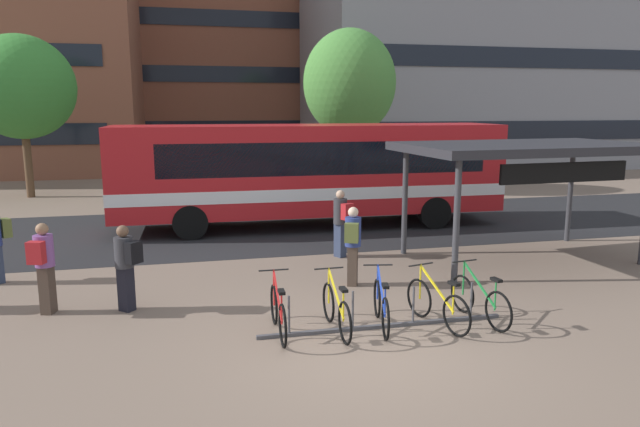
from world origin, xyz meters
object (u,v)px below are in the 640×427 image
at_px(commuter_black_pack_2, 126,262).
at_px(commuter_olive_pack_3, 353,241).
at_px(parked_bicycle_red_0, 278,313).
at_px(commuter_red_pack_1, 341,219).
at_px(parked_bicycle_blue_2, 381,306).
at_px(parked_bicycle_green_4, 480,300).
at_px(city_bus, 308,171).
at_px(parked_bicycle_yellow_1, 336,310).
at_px(commuter_red_pack_0, 44,262).
at_px(transit_shelter, 526,151).
at_px(street_tree_1, 349,83).
at_px(street_tree_0, 21,87).
at_px(parked_bicycle_yellow_3, 437,305).

distance_m(commuter_black_pack_2, commuter_olive_pack_3, 4.53).
distance_m(parked_bicycle_red_0, commuter_red_pack_1, 5.24).
xyz_separation_m(parked_bicycle_blue_2, parked_bicycle_green_4, (1.79, -0.11, 0.00)).
xyz_separation_m(city_bus, parked_bicycle_blue_2, (-0.59, -8.68, -1.39)).
bearing_deg(parked_bicycle_yellow_1, commuter_red_pack_0, 66.36).
height_order(parked_bicycle_red_0, commuter_red_pack_0, commuter_red_pack_0).
bearing_deg(city_bus, transit_shelter, 130.86).
distance_m(parked_bicycle_green_4, commuter_red_pack_0, 7.85).
bearing_deg(street_tree_1, city_bus, -114.96).
xyz_separation_m(commuter_black_pack_2, street_tree_0, (-5.24, 15.37, 3.59)).
relative_size(parked_bicycle_yellow_1, parked_bicycle_green_4, 1.01).
height_order(commuter_black_pack_2, commuter_olive_pack_3, commuter_olive_pack_3).
height_order(commuter_red_pack_0, street_tree_0, street_tree_0).
height_order(parked_bicycle_yellow_3, street_tree_1, street_tree_1).
relative_size(city_bus, parked_bicycle_green_4, 7.06).
distance_m(parked_bicycle_red_0, parked_bicycle_blue_2, 1.77).
bearing_deg(commuter_red_pack_1, parked_bicycle_yellow_3, 157.55).
relative_size(city_bus, commuter_black_pack_2, 7.43).
distance_m(parked_bicycle_green_4, transit_shelter, 5.29).
xyz_separation_m(city_bus, commuter_red_pack_1, (-0.01, -3.94, -0.79)).
bearing_deg(transit_shelter, commuter_olive_pack_3, -169.64).
bearing_deg(commuter_red_pack_0, street_tree_1, -18.40).
distance_m(city_bus, commuter_red_pack_0, 9.20).
relative_size(parked_bicycle_green_4, transit_shelter, 0.28).
distance_m(parked_bicycle_yellow_3, commuter_red_pack_0, 7.08).
xyz_separation_m(parked_bicycle_green_4, commuter_black_pack_2, (-6.10, 1.98, 0.55)).
bearing_deg(transit_shelter, city_bus, 126.36).
xyz_separation_m(transit_shelter, street_tree_1, (-0.80, 12.61, 2.09)).
bearing_deg(commuter_red_pack_0, parked_bicycle_yellow_1, -96.28).
height_order(transit_shelter, commuter_olive_pack_3, transit_shelter).
bearing_deg(parked_bicycle_green_4, street_tree_0, 24.56).
distance_m(commuter_red_pack_0, street_tree_1, 17.57).
bearing_deg(city_bus, commuter_red_pack_0, 47.61).
bearing_deg(commuter_red_pack_0, parked_bicycle_green_4, -89.58).
relative_size(city_bus, street_tree_0, 1.82).
bearing_deg(parked_bicycle_yellow_1, commuter_black_pack_2, 60.77).
relative_size(commuter_black_pack_2, commuter_olive_pack_3, 0.96).
bearing_deg(street_tree_1, parked_bicycle_blue_2, -104.11).
bearing_deg(commuter_red_pack_1, commuter_red_pack_0, 86.13).
bearing_deg(parked_bicycle_blue_2, parked_bicycle_yellow_3, -87.37).
distance_m(city_bus, parked_bicycle_red_0, 9.01).
height_order(parked_bicycle_red_0, transit_shelter, transit_shelter).
relative_size(transit_shelter, commuter_olive_pack_3, 3.56).
bearing_deg(transit_shelter, street_tree_0, 133.14).
bearing_deg(parked_bicycle_red_0, commuter_olive_pack_3, -39.45).
xyz_separation_m(parked_bicycle_green_4, street_tree_1, (2.26, 16.24, 4.40)).
relative_size(city_bus, transit_shelter, 2.00).
height_order(parked_bicycle_green_4, commuter_olive_pack_3, commuter_olive_pack_3).
bearing_deg(parked_bicycle_yellow_1, street_tree_0, 25.92).
bearing_deg(commuter_red_pack_1, parked_bicycle_red_0, 126.17).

